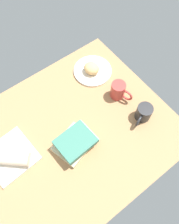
# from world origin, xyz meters

# --- Properties ---
(dining_table) EXTENTS (1.10, 0.90, 0.04)m
(dining_table) POSITION_xyz_m (0.00, 0.00, 0.02)
(dining_table) COLOR #9E754C
(dining_table) RESTS_ON ground
(round_plate) EXTENTS (0.23, 0.23, 0.01)m
(round_plate) POSITION_xyz_m (0.35, 0.25, 0.05)
(round_plate) COLOR silver
(round_plate) RESTS_ON dining_table
(scone_pastry) EXTENTS (0.11, 0.12, 0.06)m
(scone_pastry) POSITION_xyz_m (0.34, 0.25, 0.08)
(scone_pastry) COLOR tan
(scone_pastry) RESTS_ON round_plate
(square_plate) EXTENTS (0.24, 0.24, 0.02)m
(square_plate) POSITION_xyz_m (-0.30, 0.08, 0.05)
(square_plate) COLOR silver
(square_plate) RESTS_ON dining_table
(sauce_cup) EXTENTS (0.05, 0.05, 0.02)m
(sauce_cup) POSITION_xyz_m (-0.31, 0.13, 0.07)
(sauce_cup) COLOR silver
(sauce_cup) RESTS_ON square_plate
(breakfast_wrap) EXTENTS (0.16, 0.15, 0.07)m
(breakfast_wrap) POSITION_xyz_m (-0.29, 0.04, 0.09)
(breakfast_wrap) COLOR beige
(breakfast_wrap) RESTS_ON square_plate
(book_stack) EXTENTS (0.22, 0.20, 0.09)m
(book_stack) POSITION_xyz_m (-0.00, -0.07, 0.08)
(book_stack) COLOR beige
(book_stack) RESTS_ON dining_table
(coffee_mug) EXTENTS (0.13, 0.08, 0.09)m
(coffee_mug) POSITION_xyz_m (0.38, -0.16, 0.09)
(coffee_mug) COLOR #262628
(coffee_mug) RESTS_ON dining_table
(second_mug) EXTENTS (0.08, 0.13, 0.10)m
(second_mug) POSITION_xyz_m (0.37, 0.03, 0.09)
(second_mug) COLOR #B23833
(second_mug) RESTS_ON dining_table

